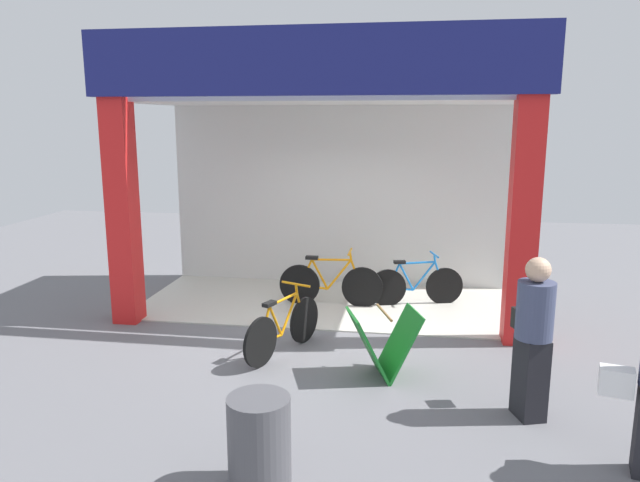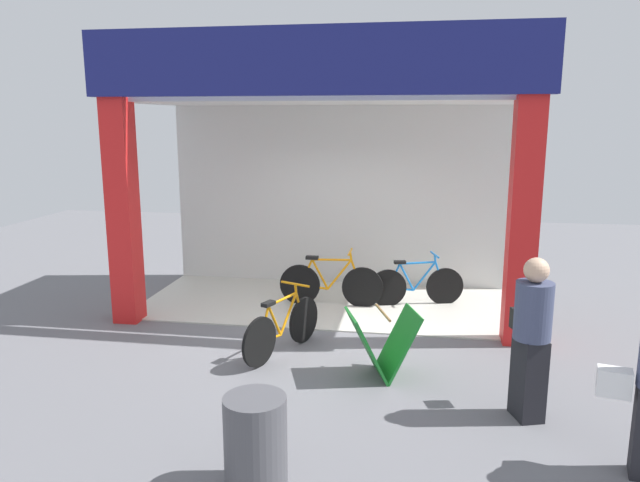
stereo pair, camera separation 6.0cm
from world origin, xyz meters
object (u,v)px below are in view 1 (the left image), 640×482
(sandwich_board_sign, at_px, (383,344))
(trash_bin, at_px, (259,444))
(bicycle_inside_1, at_px, (330,284))
(pedestrian_1, at_px, (533,335))
(bicycle_inside_0, at_px, (416,285))
(bicycle_parked_0, at_px, (283,328))

(sandwich_board_sign, relative_size, trash_bin, 1.18)
(bicycle_inside_1, distance_m, pedestrian_1, 4.09)
(bicycle_inside_1, relative_size, pedestrian_1, 1.01)
(bicycle_inside_1, bearing_deg, trash_bin, -88.80)
(bicycle_inside_1, xyz_separation_m, pedestrian_1, (2.43, -3.25, 0.49))
(bicycle_inside_0, xyz_separation_m, pedestrian_1, (1.10, -3.49, 0.51))
(bicycle_inside_0, relative_size, sandwich_board_sign, 1.60)
(bicycle_parked_0, relative_size, sandwich_board_sign, 1.57)
(bicycle_parked_0, relative_size, pedestrian_1, 0.89)
(bicycle_inside_0, height_order, bicycle_inside_1, bicycle_inside_1)
(bicycle_inside_0, height_order, bicycle_parked_0, bicycle_parked_0)
(bicycle_inside_0, relative_size, bicycle_inside_1, 0.90)
(bicycle_parked_0, height_order, pedestrian_1, pedestrian_1)
(bicycle_inside_1, bearing_deg, bicycle_inside_0, 9.98)
(pedestrian_1, xyz_separation_m, trash_bin, (-2.33, -1.56, -0.46))
(bicycle_inside_0, height_order, sandwich_board_sign, bicycle_inside_0)
(bicycle_inside_0, height_order, trash_bin, bicycle_inside_0)
(bicycle_inside_1, height_order, sandwich_board_sign, bicycle_inside_1)
(bicycle_inside_1, height_order, trash_bin, bicycle_inside_1)
(bicycle_inside_0, xyz_separation_m, bicycle_inside_1, (-1.33, -0.23, 0.03))
(bicycle_inside_1, relative_size, trash_bin, 2.10)
(pedestrian_1, relative_size, trash_bin, 2.08)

